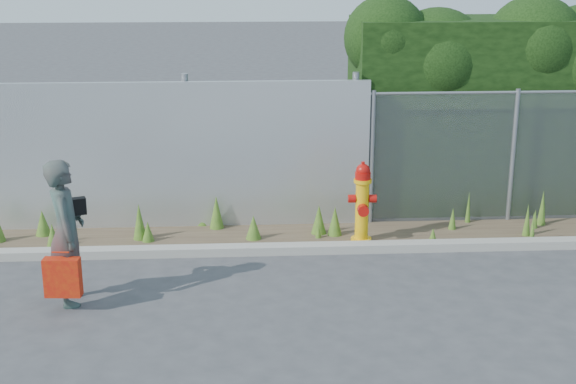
{
  "coord_description": "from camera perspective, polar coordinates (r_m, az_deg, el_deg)",
  "views": [
    {
      "loc": [
        -0.88,
        -8.53,
        3.99
      ],
      "look_at": [
        -0.3,
        1.4,
        1.0
      ],
      "focal_mm": 50.0,
      "sensor_mm": 36.0,
      "label": 1
    }
  ],
  "objects": [
    {
      "name": "woman",
      "position": [
        9.64,
        -15.49,
        -2.78
      ],
      "size": [
        0.52,
        0.7,
        1.74
      ],
      "primitive_type": "imported",
      "rotation": [
        0.0,
        0.0,
        1.75
      ],
      "color": "#106A5E",
      "rests_on": "ground"
    },
    {
      "name": "corrugated_fence",
      "position": [
        12.12,
        -14.51,
        2.41
      ],
      "size": [
        8.5,
        0.21,
        2.3
      ],
      "color": "#AEB1B5",
      "rests_on": "ground"
    },
    {
      "name": "black_shoulder_bag",
      "position": [
        9.63,
        -14.95,
        -1.0
      ],
      "size": [
        0.26,
        0.11,
        0.2
      ],
      "rotation": [
        0.0,
        0.0,
        0.33
      ],
      "color": "black"
    },
    {
      "name": "ground",
      "position": [
        9.46,
        2.34,
        -8.24
      ],
      "size": [
        80.0,
        80.0,
        0.0
      ],
      "primitive_type": "plane",
      "color": "#3E3E41",
      "rests_on": "ground"
    },
    {
      "name": "curb",
      "position": [
        11.09,
        1.43,
        -4.04
      ],
      "size": [
        16.0,
        0.22,
        0.12
      ],
      "primitive_type": "cube",
      "color": "#9A968B",
      "rests_on": "ground"
    },
    {
      "name": "fire_hydrant",
      "position": [
        11.36,
        5.3,
        -0.84
      ],
      "size": [
        0.4,
        0.36,
        1.19
      ],
      "rotation": [
        0.0,
        0.0,
        -0.04
      ],
      "color": "#F8B70D",
      "rests_on": "ground"
    },
    {
      "name": "weed_strip",
      "position": [
        11.72,
        1.78,
        -2.49
      ],
      "size": [
        16.0,
        1.36,
        0.55
      ],
      "color": "#4F3E2D",
      "rests_on": "ground"
    },
    {
      "name": "red_tote_bag",
      "position": [
        9.52,
        -15.74,
        -5.85
      ],
      "size": [
        0.41,
        0.15,
        0.54
      ],
      "rotation": [
        0.0,
        0.0,
        -0.07
      ],
      "color": "red"
    }
  ]
}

